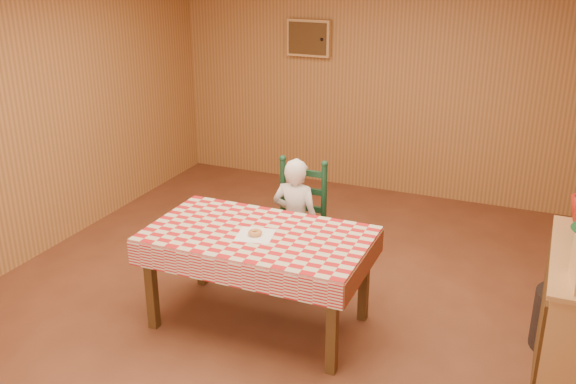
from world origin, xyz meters
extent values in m
plane|color=brown|center=(0.00, 0.00, 0.00)|extent=(6.00, 6.00, 0.00)
cube|color=#AC753E|center=(0.00, 3.00, 1.30)|extent=(5.00, 0.10, 2.60)
cube|color=#AC753E|center=(-2.50, 0.00, 1.30)|extent=(0.10, 6.00, 2.60)
cube|color=tan|center=(-0.90, 2.94, 1.75)|extent=(0.52, 0.08, 0.42)
cube|color=#4F3215|center=(-0.90, 2.90, 1.75)|extent=(0.46, 0.02, 0.36)
sphere|color=black|center=(-0.72, 2.88, 1.75)|extent=(0.04, 0.04, 0.04)
cube|color=#4F3215|center=(-0.06, -0.22, 0.72)|extent=(1.60, 0.90, 0.06)
cube|color=#4F3215|center=(-0.78, -0.59, 0.34)|extent=(0.07, 0.07, 0.69)
cube|color=#4F3215|center=(0.66, -0.59, 0.34)|extent=(0.07, 0.07, 0.69)
cube|color=#4F3215|center=(-0.78, 0.15, 0.34)|extent=(0.07, 0.07, 0.69)
cube|color=#4F3215|center=(0.66, 0.15, 0.34)|extent=(0.07, 0.07, 0.69)
cube|color=#B21718|center=(-0.06, -0.22, 0.76)|extent=(1.64, 0.94, 0.02)
cube|color=#B21718|center=(-0.06, -0.69, 0.66)|extent=(1.64, 0.02, 0.18)
cube|color=#B21718|center=(-0.06, 0.25, 0.66)|extent=(1.64, 0.02, 0.18)
cube|color=#315E2B|center=(-0.88, -0.22, 0.66)|extent=(0.02, 0.94, 0.18)
cube|color=#315E2B|center=(0.76, -0.22, 0.66)|extent=(0.02, 0.94, 0.18)
cube|color=#10321C|center=(-0.06, 0.51, 0.43)|extent=(0.44, 0.40, 0.04)
cylinder|color=#10321C|center=(-0.25, 0.34, 0.21)|extent=(0.04, 0.04, 0.41)
cylinder|color=#10321C|center=(0.13, 0.34, 0.21)|extent=(0.04, 0.04, 0.41)
cylinder|color=#10321C|center=(-0.25, 0.68, 0.21)|extent=(0.04, 0.04, 0.41)
cylinder|color=#10321C|center=(0.13, 0.68, 0.21)|extent=(0.04, 0.04, 0.41)
cylinder|color=#10321C|center=(-0.25, 0.68, 0.75)|extent=(0.05, 0.05, 0.60)
sphere|color=#10321C|center=(-0.25, 0.68, 1.05)|extent=(0.06, 0.06, 0.06)
cylinder|color=#10321C|center=(0.13, 0.68, 0.75)|extent=(0.05, 0.05, 0.60)
sphere|color=#10321C|center=(0.13, 0.68, 1.05)|extent=(0.06, 0.06, 0.06)
cube|color=#10321C|center=(-0.06, 0.68, 0.63)|extent=(0.38, 0.03, 0.05)
cube|color=#10321C|center=(-0.06, 0.68, 0.79)|extent=(0.38, 0.03, 0.05)
cube|color=#10321C|center=(-0.06, 0.68, 0.95)|extent=(0.38, 0.03, 0.05)
imported|color=silver|center=(-0.06, 0.51, 0.56)|extent=(0.41, 0.27, 1.12)
cube|color=white|center=(-0.06, -0.27, 0.77)|extent=(0.31, 0.31, 0.00)
torus|color=#C98648|center=(-0.06, -0.27, 0.79)|extent=(0.12, 0.12, 0.04)
cube|color=#4F3215|center=(1.94, -0.05, 0.45)|extent=(0.02, 1.20, 0.80)
cylinder|color=black|center=(2.10, 0.34, 0.22)|extent=(0.52, 0.52, 0.44)
camera|label=1|loc=(1.82, -4.10, 2.75)|focal=40.00mm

